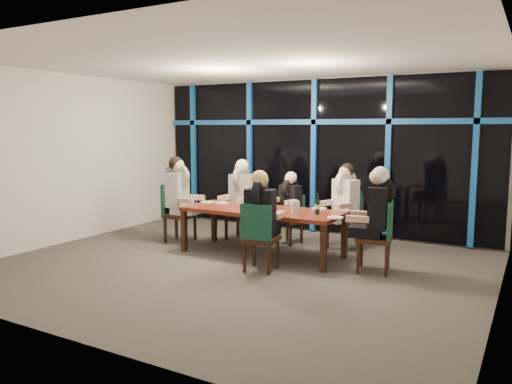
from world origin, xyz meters
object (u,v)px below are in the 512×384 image
chair_end_left (175,209)px  diner_far_left (240,188)px  chair_far_left (243,209)px  wine_bottle (317,206)px  chair_far_mid (292,216)px  chair_near_mid (259,234)px  diner_end_right (375,204)px  diner_end_left (179,187)px  dining_table (262,213)px  chair_end_right (381,233)px  diner_near_mid (261,206)px  chair_far_right (347,216)px  diner_far_mid (289,197)px  water_pitcher (296,207)px  diner_far_right (344,194)px

chair_end_left → diner_far_left: size_ratio=1.07×
chair_far_left → wine_bottle: wine_bottle is taller
chair_far_mid → chair_far_left: bearing=-159.7°
chair_near_mid → diner_end_right: 1.70m
diner_end_left → wine_bottle: bearing=-100.3°
dining_table → chair_far_left: bearing=135.7°
chair_near_mid → wine_bottle: bearing=-128.9°
chair_end_right → chair_far_left: bearing=-118.6°
chair_near_mid → diner_end_left: size_ratio=0.97×
diner_near_mid → wine_bottle: 0.95m
chair_far_right → diner_far_mid: size_ratio=1.17×
chair_end_right → diner_end_left: (-3.68, 0.12, 0.42)m
diner_end_left → diner_end_right: diner_end_left is taller
chair_end_right → chair_near_mid: (-1.51, -0.84, -0.02)m
chair_far_right → diner_end_right: 1.45m
dining_table → water_pitcher: bearing=-13.8°
diner_far_right → diner_end_right: diner_end_right is taller
chair_end_left → diner_near_mid: bearing=-119.2°
chair_near_mid → diner_end_left: (-2.17, 0.96, 0.45)m
chair_far_left → chair_far_mid: bearing=11.6°
chair_end_right → wine_bottle: wine_bottle is taller
chair_end_right → diner_far_right: size_ratio=1.06×
diner_far_left → diner_near_mid: size_ratio=1.01×
chair_far_mid → chair_end_left: chair_end_left is taller
chair_far_left → diner_end_left: diner_end_left is taller
chair_far_right → wine_bottle: wine_bottle is taller
dining_table → water_pitcher: water_pitcher is taller
diner_far_right → diner_near_mid: bearing=-84.9°
chair_near_mid → diner_far_right: diner_far_right is taller
chair_far_mid → diner_end_right: size_ratio=0.87×
diner_far_mid → water_pitcher: bearing=-47.7°
chair_end_left → diner_far_left: 1.24m
chair_far_right → chair_end_right: bearing=-27.8°
water_pitcher → diner_end_right: bearing=0.7°
chair_far_right → diner_end_left: bearing=-136.9°
chair_far_mid → wine_bottle: wine_bottle is taller
chair_end_left → diner_far_mid: (1.87, 0.85, 0.25)m
chair_near_mid → diner_far_left: size_ratio=1.01×
chair_far_left → chair_end_left: (-0.96, -0.79, 0.02)m
chair_end_right → diner_far_left: (-2.82, 0.81, 0.38)m
chair_end_right → wine_bottle: 1.03m
diner_far_right → diner_end_right: 1.34m
diner_far_right → wine_bottle: 1.01m
chair_far_mid → diner_far_left: size_ratio=0.89×
chair_far_right → diner_end_left: 3.00m
diner_far_mid → water_pitcher: 1.25m
chair_near_mid → diner_near_mid: (-0.01, 0.08, 0.39)m
chair_end_right → diner_near_mid: 1.74m
chair_end_right → diner_end_left: size_ratio=1.01×
diner_far_right → chair_far_right: bearing=90.0°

